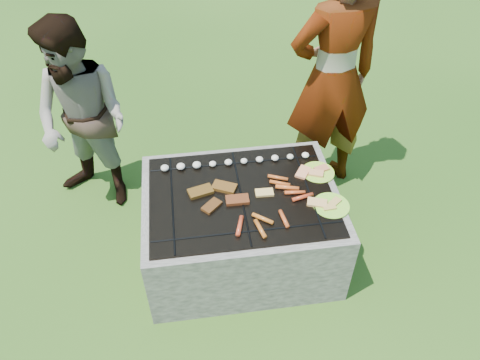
# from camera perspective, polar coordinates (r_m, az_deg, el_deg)

# --- Properties ---
(lawn) EXTENTS (60.00, 60.00, 0.00)m
(lawn) POSITION_cam_1_polar(r_m,az_deg,el_deg) (3.53, 0.12, -8.90)
(lawn) COLOR #1D4411
(lawn) RESTS_ON ground
(fire_pit) EXTENTS (1.30, 1.00, 0.62)m
(fire_pit) POSITION_cam_1_polar(r_m,az_deg,el_deg) (3.31, 0.12, -5.89)
(fire_pit) COLOR gray
(fire_pit) RESTS_ON ground
(mushrooms) EXTENTS (1.06, 0.06, 0.04)m
(mushrooms) POSITION_cam_1_polar(r_m,az_deg,el_deg) (3.29, -1.31, 2.20)
(mushrooms) COLOR beige
(mushrooms) RESTS_ON fire_pit
(pork_slabs) EXTENTS (0.39, 0.31, 0.02)m
(pork_slabs) POSITION_cam_1_polar(r_m,az_deg,el_deg) (3.06, -2.67, -1.76)
(pork_slabs) COLOR brown
(pork_slabs) RESTS_ON fire_pit
(sausages) EXTENTS (0.55, 0.55, 0.03)m
(sausages) POSITION_cam_1_polar(r_m,az_deg,el_deg) (3.01, 4.41, -2.89)
(sausages) COLOR #C05C1F
(sausages) RESTS_ON fire_pit
(bread_on_grate) EXTENTS (0.45, 0.43, 0.02)m
(bread_on_grate) POSITION_cam_1_polar(r_m,az_deg,el_deg) (3.13, 6.91, -1.05)
(bread_on_grate) COLOR #F0DF7A
(bread_on_grate) RESTS_ON fire_pit
(plate_far) EXTENTS (0.28, 0.28, 0.03)m
(plate_far) POSITION_cam_1_polar(r_m,az_deg,el_deg) (3.28, 9.50, 0.94)
(plate_far) COLOR #EEF83B
(plate_far) RESTS_ON fire_pit
(plate_near) EXTENTS (0.26, 0.26, 0.03)m
(plate_near) POSITION_cam_1_polar(r_m,az_deg,el_deg) (3.06, 11.06, -3.10)
(plate_near) COLOR #DEFF3C
(plate_near) RESTS_ON fire_pit
(cook) EXTENTS (0.77, 0.57, 1.95)m
(cook) POSITION_cam_1_polar(r_m,az_deg,el_deg) (3.60, 11.22, 12.05)
(cook) COLOR #A6988A
(cook) RESTS_ON ground
(bystander) EXTENTS (0.94, 0.88, 1.54)m
(bystander) POSITION_cam_1_polar(r_m,az_deg,el_deg) (3.62, -18.54, 6.84)
(bystander) COLOR gray
(bystander) RESTS_ON ground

